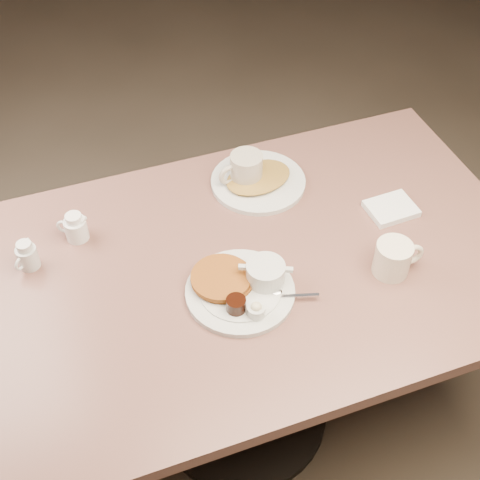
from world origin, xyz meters
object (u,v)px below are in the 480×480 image
object	(u,v)px
main_plate	(242,285)
hash_plate	(258,180)
coffee_mug_near	(394,258)
coffee_mug_far	(245,170)
creamer_right	(75,228)
diner_table	(243,306)
creamer_left	(27,256)

from	to	relation	value
main_plate	hash_plate	distance (m)	0.40
coffee_mug_near	coffee_mug_far	bearing A→B (deg)	117.98
main_plate	creamer_right	world-z (taller)	creamer_right
creamer_right	hash_plate	bearing A→B (deg)	3.84
creamer_right	hash_plate	distance (m)	0.52
diner_table	hash_plate	world-z (taller)	hash_plate
main_plate	coffee_mug_near	world-z (taller)	coffee_mug_near
coffee_mug_near	creamer_left	size ratio (longest dim) A/B	1.66
main_plate	creamer_right	xyz separation A→B (m)	(-0.34, 0.32, 0.01)
diner_table	main_plate	bearing A→B (deg)	-110.61
coffee_mug_near	main_plate	bearing A→B (deg)	170.13
creamer_left	creamer_right	distance (m)	0.14
coffee_mug_far	creamer_right	world-z (taller)	coffee_mug_far
coffee_mug_near	creamer_right	size ratio (longest dim) A/B	1.61
creamer_left	main_plate	bearing A→B (deg)	-28.85
coffee_mug_far	hash_plate	size ratio (longest dim) A/B	0.42
main_plate	coffee_mug_near	distance (m)	0.38
creamer_right	creamer_left	bearing A→B (deg)	-156.14
coffee_mug_near	coffee_mug_far	size ratio (longest dim) A/B	0.99
main_plate	creamer_right	bearing A→B (deg)	137.14
diner_table	coffee_mug_far	distance (m)	0.38
diner_table	creamer_right	bearing A→B (deg)	147.55
main_plate	coffee_mug_far	distance (m)	0.40
coffee_mug_near	diner_table	bearing A→B (deg)	156.91
coffee_mug_near	creamer_right	world-z (taller)	coffee_mug_near
diner_table	creamer_right	world-z (taller)	creamer_right
coffee_mug_far	creamer_right	distance (m)	0.49
main_plate	creamer_right	distance (m)	0.47
diner_table	creamer_left	world-z (taller)	creamer_left
main_plate	coffee_mug_far	size ratio (longest dim) A/B	2.63
diner_table	coffee_mug_near	xyz separation A→B (m)	(0.34, -0.15, 0.22)
diner_table	creamer_right	xyz separation A→B (m)	(-0.38, 0.24, 0.21)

